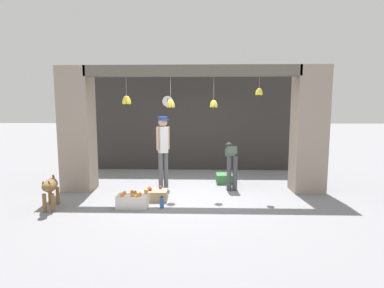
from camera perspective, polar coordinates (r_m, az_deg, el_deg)
ground_plane at (r=6.89m, az=-0.10°, el=-9.44°), size 60.00×60.00×0.00m
shop_back_wall at (r=9.31m, az=0.42°, el=3.83°), size 6.66×0.12×2.87m
shop_pillar_left at (r=7.50m, az=-20.99°, el=2.60°), size 0.70×0.60×2.87m
shop_pillar_right at (r=7.35m, az=21.39°, el=2.50°), size 0.70×0.60×2.87m
storefront_awning at (r=6.77m, az=-0.18°, el=13.36°), size 4.76×0.29×0.94m
dog at (r=6.40m, az=-25.39°, el=-7.47°), size 0.38×0.86×0.63m
shopkeeper at (r=7.31m, az=-5.54°, el=-0.27°), size 0.32×0.32×1.72m
worker_stooping at (r=7.27m, az=7.44°, el=-2.87°), size 0.25×0.81×1.07m
fruit_crate_oranges at (r=6.06m, az=-11.26°, el=-10.54°), size 0.59×0.33×0.32m
fruit_crate_apples at (r=6.44m, az=-6.94°, el=-9.59°), size 0.47×0.35×0.28m
produce_box_green at (r=7.85m, az=6.21°, el=-6.53°), size 0.42×0.42×0.23m
water_bottle at (r=5.96m, az=-5.76°, el=-11.00°), size 0.08×0.08×0.24m
wall_clock at (r=9.28m, az=-4.66°, el=8.10°), size 0.35×0.03×0.35m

